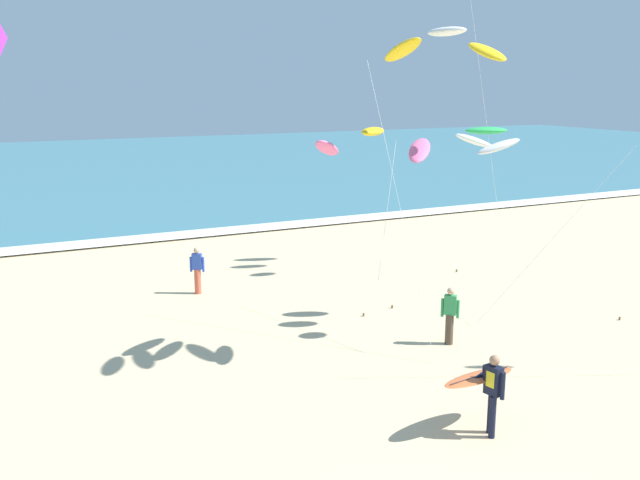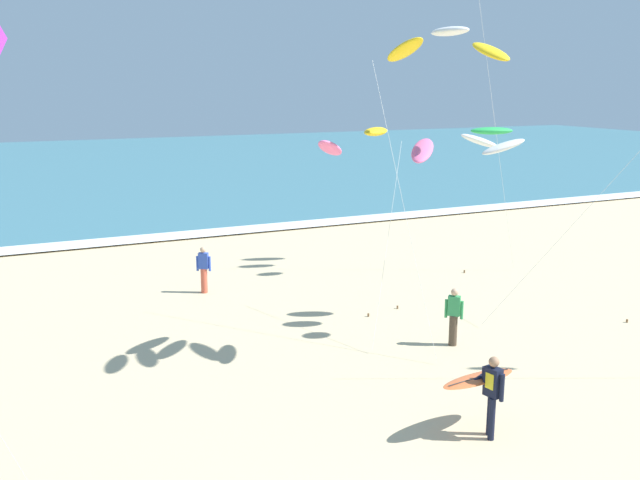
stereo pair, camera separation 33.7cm
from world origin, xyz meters
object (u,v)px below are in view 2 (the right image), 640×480
at_px(surfer_lead, 486,386).
at_px(kite_arc_golden_distant, 376,144).
at_px(kite_arc_emerald_high, 492,140).
at_px(bystander_blue_top, 204,269).
at_px(bystander_green_top, 454,316).
at_px(kite_arc_ivory_low, 449,45).

height_order(surfer_lead, kite_arc_golden_distant, kite_arc_golden_distant).
relative_size(kite_arc_emerald_high, bystander_blue_top, 3.61).
bearing_deg(surfer_lead, kite_arc_golden_distant, 89.73).
xyz_separation_m(bystander_green_top, bystander_blue_top, (-4.76, 7.54, 0.00)).
xyz_separation_m(kite_arc_ivory_low, bystander_blue_top, (-3.61, 8.49, -6.95)).
distance_m(kite_arc_emerald_high, kite_arc_ivory_low, 3.98).
height_order(surfer_lead, bystander_green_top, surfer_lead).
height_order(surfer_lead, kite_arc_ivory_low, kite_arc_ivory_low).
height_order(kite_arc_golden_distant, bystander_green_top, kite_arc_golden_distant).
relative_size(kite_arc_golden_distant, bystander_green_top, 3.69).
distance_m(kite_arc_emerald_high, bystander_blue_top, 10.34).
bearing_deg(kite_arc_golden_distant, surfer_lead, -90.27).
height_order(kite_arc_emerald_high, bystander_blue_top, kite_arc_emerald_high).
bearing_deg(surfer_lead, bystander_blue_top, 101.64).
bearing_deg(kite_arc_golden_distant, bystander_blue_top, 108.95).
xyz_separation_m(surfer_lead, bystander_blue_top, (-2.45, 11.89, -0.23)).
bearing_deg(surfer_lead, kite_arc_ivory_low, 71.16).
xyz_separation_m(kite_arc_emerald_high, bystander_blue_top, (-6.32, 6.77, -4.59)).
xyz_separation_m(kite_arc_golden_distant, bystander_blue_top, (-2.47, 7.20, -4.65)).
xyz_separation_m(surfer_lead, bystander_green_top, (2.31, 4.35, -0.23)).
bearing_deg(bystander_green_top, kite_arc_ivory_low, -140.53).
height_order(bystander_green_top, bystander_blue_top, same).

